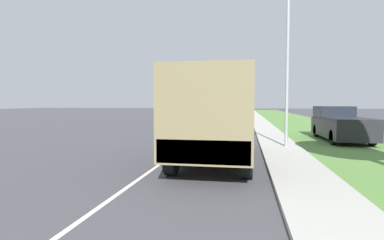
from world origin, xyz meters
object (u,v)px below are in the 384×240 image
Objects in this scene: car_farthest_ahead at (227,109)px; car_third_ahead at (218,112)px; lamp_post at (284,40)px; pickup_truck at (340,124)px; car_fourth_ahead at (239,110)px; military_truck at (216,115)px; car_second_ahead at (240,115)px; car_nearest_ahead at (187,121)px.

car_third_ahead is at bearing -90.52° from car_farthest_ahead.
lamp_post is (6.21, -35.55, 4.31)m from car_third_ahead.
pickup_truck is 6.62m from lamp_post.
car_fourth_ahead reaches higher than car_third_ahead.
military_truck is 62.31m from car_farthest_ahead.
military_truck is at bearing -89.69° from car_fourth_ahead.
pickup_truck is at bearing -80.04° from car_farthest_ahead.
car_second_ahead is 0.56× the size of lamp_post.
car_nearest_ahead is 0.51× the size of lamp_post.
car_third_ahead is 0.54× the size of lamp_post.
car_third_ahead reaches higher than car_nearest_ahead.
car_second_ahead is 23.74m from lamp_post.
pickup_truck is (6.28, 7.65, -0.79)m from military_truck.
car_fourth_ahead is 0.81× the size of pickup_truck.
lamp_post reaches higher than car_fourth_ahead.
car_fourth_ahead is at bearing 93.81° from lamp_post.
car_fourth_ahead is (3.24, 8.89, 0.09)m from car_third_ahead.
car_nearest_ahead is at bearing -96.00° from car_fourth_ahead.
car_fourth_ahead reaches higher than car_farthest_ahead.
car_third_ahead is 0.81× the size of pickup_truck.
pickup_truck is (9.58, -54.56, 0.19)m from car_farthest_ahead.
car_fourth_ahead is at bearing -77.70° from car_farthest_ahead.
car_fourth_ahead is at bearing 91.53° from car_second_ahead.
pickup_truck is at bearing -80.84° from car_fourth_ahead.
car_farthest_ahead is at bearing 99.96° from pickup_truck.
military_truck is 1.46× the size of car_second_ahead.
military_truck is at bearing -125.04° from lamp_post.
car_third_ahead is (0.32, 25.06, 0.05)m from car_nearest_ahead.
pickup_truck is at bearing 46.70° from lamp_post.
military_truck is 48.30m from car_fourth_ahead.
lamp_post is at bearing -84.13° from car_farthest_ahead.
car_second_ahead is 12.90m from car_third_ahead.
military_truck reaches higher than car_fourth_ahead.
pickup_truck is 0.67× the size of lamp_post.
lamp_post is (-3.59, -3.81, 4.06)m from pickup_truck.
car_fourth_ahead is (-0.27, 48.29, -0.94)m from military_truck.
military_truck is 9.93m from pickup_truck.
car_farthest_ahead is (-3.30, 62.21, -0.98)m from military_truck.
car_second_ahead is 1.05× the size of car_third_ahead.
lamp_post reaches higher than military_truck.
car_farthest_ahead is (-3.60, 35.14, 0.02)m from car_second_ahead.
military_truck is 0.83× the size of lamp_post.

